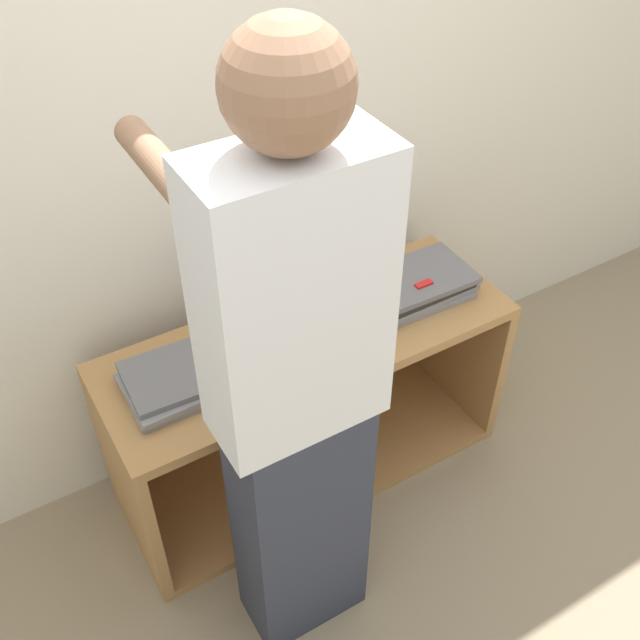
# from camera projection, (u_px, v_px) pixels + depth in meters

# --- Properties ---
(ground_plane) EXTENTS (12.00, 12.00, 0.00)m
(ground_plane) POSITION_uv_depth(u_px,v_px,m) (345.00, 511.00, 2.62)
(ground_plane) COLOR gray
(wall_back) EXTENTS (8.00, 0.05, 2.40)m
(wall_back) POSITION_uv_depth(u_px,v_px,m) (247.00, 128.00, 2.20)
(wall_back) COLOR silver
(wall_back) RESTS_ON ground_plane
(cart) EXTENTS (1.34, 0.48, 0.64)m
(cart) POSITION_uv_depth(u_px,v_px,m) (300.00, 393.00, 2.60)
(cart) COLOR #A87A47
(cart) RESTS_ON ground_plane
(laptop_open) EXTENTS (0.37, 0.28, 0.25)m
(laptop_open) POSITION_uv_depth(u_px,v_px,m) (301.00, 315.00, 2.34)
(laptop_open) COLOR gray
(laptop_open) RESTS_ON cart
(laptop_stack_left) EXTENTS (0.38, 0.26, 0.06)m
(laptop_stack_left) POSITION_uv_depth(u_px,v_px,m) (189.00, 376.00, 2.17)
(laptop_stack_left) COLOR gray
(laptop_stack_left) RESTS_ON cart
(laptop_stack_right) EXTENTS (0.39, 0.24, 0.08)m
(laptop_stack_right) POSITION_uv_depth(u_px,v_px,m) (413.00, 286.00, 2.47)
(laptop_stack_right) COLOR gray
(laptop_stack_right) RESTS_ON cart
(person) EXTENTS (0.40, 0.54, 1.82)m
(person) POSITION_uv_depth(u_px,v_px,m) (295.00, 399.00, 1.76)
(person) COLOR #2D3342
(person) RESTS_ON ground_plane
(inventory_tag) EXTENTS (0.06, 0.02, 0.01)m
(inventory_tag) POSITION_uv_depth(u_px,v_px,m) (424.00, 284.00, 2.40)
(inventory_tag) COLOR red
(inventory_tag) RESTS_ON laptop_stack_right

